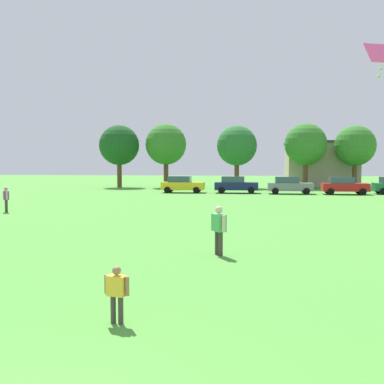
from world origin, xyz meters
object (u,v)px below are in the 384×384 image
object	(u,v)px
parked_car_yellow_0	(182,184)
parked_car_navy_1	(236,185)
tree_left	(166,145)
adult_bystander	(219,226)
bystander_near_trees	(6,197)
parked_car_gray_2	(289,185)
tree_right	(306,144)
tree_far_left	(119,145)
tree_far_right	(355,146)
tree_center	(237,146)
parked_car_red_3	(344,186)
child_kite_flyer	(117,290)
kite	(382,56)

from	to	relation	value
parked_car_yellow_0	parked_car_navy_1	distance (m)	5.42
tree_left	adult_bystander	bearing A→B (deg)	-77.03
bystander_near_trees	parked_car_gray_2	size ratio (longest dim) A/B	0.36
tree_right	adult_bystander	bearing A→B (deg)	-99.88
adult_bystander	tree_left	size ratio (longest dim) A/B	0.20
tree_far_left	tree_far_right	distance (m)	28.40
parked_car_navy_1	tree_center	bearing A→B (deg)	91.44
parked_car_red_3	tree_right	distance (m)	11.70
parked_car_gray_2	adult_bystander	bearing A→B (deg)	-98.40
parked_car_red_3	tree_left	distance (m)	22.49
child_kite_flyer	parked_car_red_3	size ratio (longest dim) A/B	0.25
adult_bystander	bystander_near_trees	size ratio (longest dim) A/B	1.03
tree_right	parked_car_red_3	bearing A→B (deg)	-76.72
parked_car_gray_2	tree_right	xyz separation A→B (m)	(2.65, 10.46, 4.36)
parked_car_navy_1	parked_car_yellow_0	bearing A→B (deg)	-179.41
kite	tree_left	xyz separation A→B (m)	(-14.51, 41.61, -0.91)
parked_car_yellow_0	tree_center	distance (m)	12.13
child_kite_flyer	parked_car_yellow_0	world-z (taller)	parked_car_yellow_0
parked_car_yellow_0	tree_right	bearing A→B (deg)	36.65
child_kite_flyer	parked_car_gray_2	bearing A→B (deg)	94.24
kite	tree_right	distance (m)	41.65
bystander_near_trees	parked_car_red_3	distance (m)	30.55
parked_car_red_3	tree_far_right	world-z (taller)	tree_far_right
parked_car_yellow_0	kite	bearing A→B (deg)	-70.90
parked_car_yellow_0	parked_car_navy_1	world-z (taller)	same
parked_car_gray_2	tree_far_right	distance (m)	14.33
parked_car_red_3	tree_right	size ratio (longest dim) A/B	0.56
tree_far_left	parked_car_yellow_0	bearing A→B (deg)	-45.44
tree_far_right	parked_car_gray_2	bearing A→B (deg)	-127.71
parked_car_navy_1	parked_car_gray_2	distance (m)	5.27
tree_center	tree_far_right	size ratio (longest dim) A/B	1.01
tree_far_left	tree_left	xyz separation A→B (m)	(5.81, 0.43, 0.09)
bystander_near_trees	tree_right	world-z (taller)	tree_right
parked_car_yellow_0	tree_center	size ratio (longest dim) A/B	0.57
parked_car_gray_2	tree_far_left	distance (m)	22.82
bystander_near_trees	tree_far_left	distance (m)	30.00
adult_bystander	tree_right	size ratio (longest dim) A/B	0.21
tree_right	tree_far_right	bearing A→B (deg)	3.86
tree_far_left	tree_left	distance (m)	5.83
tree_far_right	tree_far_left	bearing A→B (deg)	-178.43
child_kite_flyer	tree_center	size ratio (longest dim) A/B	0.14
child_kite_flyer	parked_car_red_3	world-z (taller)	parked_car_red_3
bystander_near_trees	kite	bearing A→B (deg)	21.52
adult_bystander	tree_center	bearing A→B (deg)	149.25
adult_bystander	parked_car_yellow_0	xyz separation A→B (m)	(-6.05, 31.72, -0.09)
tree_center	bystander_near_trees	bearing A→B (deg)	-113.12
tree_center	parked_car_red_3	bearing A→B (deg)	-45.42
tree_center	tree_far_right	distance (m)	13.87
child_kite_flyer	adult_bystander	distance (m)	6.79
parked_car_red_3	tree_left	size ratio (longest dim) A/B	0.55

